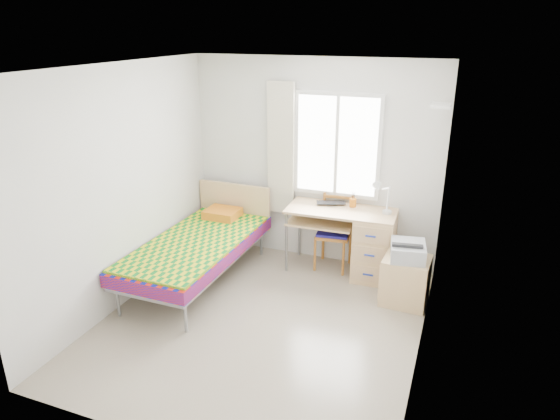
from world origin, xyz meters
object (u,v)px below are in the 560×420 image
Objects in this scene: cabinet at (405,280)px; printer at (408,250)px; chair at (335,228)px; desk at (369,242)px; bed at (200,245)px.

printer is (-0.00, 0.01, 0.36)m from cabinet.
chair is at bearing 150.75° from cabinet.
desk is at bearing -20.75° from chair.
chair is 1.15m from printer.
chair reaches higher than cabinet.
printer is at bearing 9.02° from bed.
bed is 2.43m from printer.
desk is 0.74m from printer.
chair is 1.74× the size of cabinet.
desk is (1.88, 0.83, -0.01)m from bed.
bed is at bearing -169.30° from cabinet.
cabinet is 1.14× the size of printer.
chair is 1.18m from cabinet.
bed is 4.03× the size of cabinet.
bed is 1.71m from chair.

